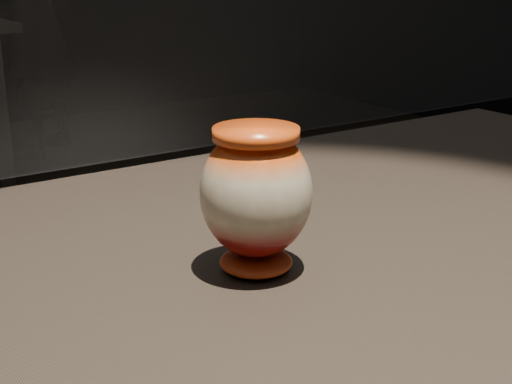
% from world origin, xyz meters
% --- Properties ---
extents(main_vase, '(0.14, 0.14, 0.16)m').
position_xyz_m(main_vase, '(0.08, -0.06, 0.99)').
color(main_vase, maroon).
rests_on(main_vase, display_plinth).
extents(visitor, '(0.77, 0.76, 1.80)m').
position_xyz_m(visitor, '(1.07, 3.93, 0.90)').
color(visitor, black).
rests_on(visitor, ground).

